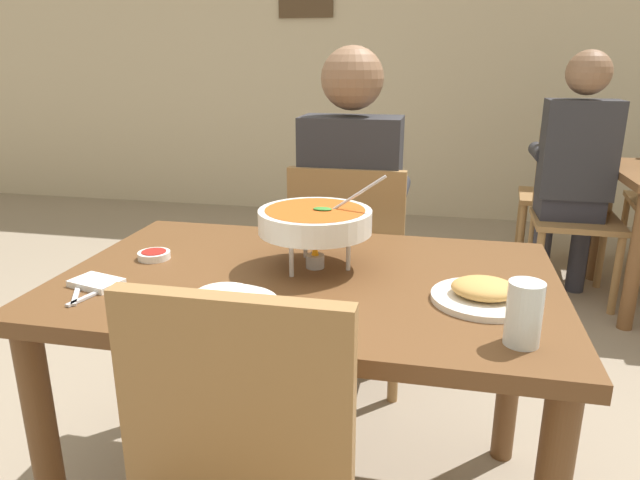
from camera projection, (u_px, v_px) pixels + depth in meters
cafe_rear_partition at (409, 27)px, 4.50m from camera, size 10.00×0.10×3.00m
dining_table_main at (308, 314)px, 1.53m from camera, size 1.27×0.82×0.73m
chair_diner_main at (350, 265)px, 2.21m from camera, size 0.44×0.44×0.90m
diner_main at (352, 203)px, 2.17m from camera, size 0.40×0.45×1.31m
curry_bowl at (315, 221)px, 1.51m from camera, size 0.33×0.30×0.26m
rice_plate at (226, 301)px, 1.29m from camera, size 0.24×0.24×0.06m
appetizer_plate at (484, 293)px, 1.33m from camera, size 0.24×0.24×0.06m
sauce_dish at (154, 255)px, 1.62m from camera, size 0.09×0.09×0.02m
napkin_folded at (96, 283)px, 1.43m from camera, size 0.14×0.11×0.02m
fork_utensil at (77, 291)px, 1.38m from camera, size 0.09×0.16×0.01m
spoon_utensil at (96, 293)px, 1.37m from camera, size 0.05×0.17×0.01m
drink_glass at (524, 317)px, 1.12m from camera, size 0.07×0.07×0.13m
chair_bg_left at (575, 203)px, 3.15m from camera, size 0.46×0.46×0.90m
chair_bg_corner at (574, 187)px, 3.56m from camera, size 0.48×0.48×0.90m
patron_bg_left at (575, 162)px, 3.02m from camera, size 0.40×0.45×1.31m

